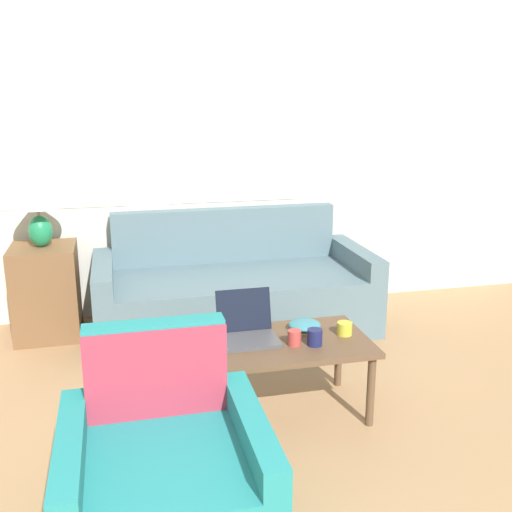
{
  "coord_description": "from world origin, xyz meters",
  "views": [
    {
      "loc": [
        -0.34,
        -0.68,
        1.75
      ],
      "look_at": [
        0.51,
        2.89,
        0.75
      ],
      "focal_mm": 42.0,
      "sensor_mm": 36.0,
      "label": 1
    }
  ],
  "objects_px": {
    "couch": "(234,293)",
    "cup_yellow": "(345,329)",
    "cup_navy": "(294,338)",
    "coffee_table": "(284,349)",
    "armchair": "(165,484)",
    "table_lamp": "(37,198)",
    "snack_bowl": "(305,325)",
    "laptop": "(247,329)",
    "cup_white": "(315,337)"
  },
  "relations": [
    {
      "from": "armchair",
      "to": "cup_yellow",
      "type": "bearing_deg",
      "value": 38.77
    },
    {
      "from": "couch",
      "to": "cup_navy",
      "type": "distance_m",
      "value": 1.43
    },
    {
      "from": "armchair",
      "to": "cup_yellow",
      "type": "xyz_separation_m",
      "value": [
        1.09,
        0.87,
        0.2
      ]
    },
    {
      "from": "couch",
      "to": "laptop",
      "type": "distance_m",
      "value": 1.3
    },
    {
      "from": "table_lamp",
      "to": "snack_bowl",
      "type": "height_order",
      "value": "table_lamp"
    },
    {
      "from": "armchair",
      "to": "cup_navy",
      "type": "relative_size",
      "value": 10.15
    },
    {
      "from": "table_lamp",
      "to": "cup_navy",
      "type": "height_order",
      "value": "table_lamp"
    },
    {
      "from": "armchair",
      "to": "snack_bowl",
      "type": "height_order",
      "value": "armchair"
    },
    {
      "from": "coffee_table",
      "to": "laptop",
      "type": "distance_m",
      "value": 0.23
    },
    {
      "from": "coffee_table",
      "to": "cup_white",
      "type": "distance_m",
      "value": 0.2
    },
    {
      "from": "coffee_table",
      "to": "cup_navy",
      "type": "bearing_deg",
      "value": -61.09
    },
    {
      "from": "table_lamp",
      "to": "cup_yellow",
      "type": "height_order",
      "value": "table_lamp"
    },
    {
      "from": "table_lamp",
      "to": "cup_white",
      "type": "xyz_separation_m",
      "value": [
        1.53,
        -1.57,
        -0.55
      ]
    },
    {
      "from": "cup_navy",
      "to": "cup_yellow",
      "type": "relative_size",
      "value": 0.98
    },
    {
      "from": "table_lamp",
      "to": "laptop",
      "type": "relative_size",
      "value": 1.67
    },
    {
      "from": "cup_navy",
      "to": "laptop",
      "type": "bearing_deg",
      "value": 147.41
    },
    {
      "from": "armchair",
      "to": "laptop",
      "type": "bearing_deg",
      "value": 60.17
    },
    {
      "from": "couch",
      "to": "laptop",
      "type": "relative_size",
      "value": 6.64
    },
    {
      "from": "couch",
      "to": "cup_yellow",
      "type": "xyz_separation_m",
      "value": [
        0.37,
        -1.34,
        0.2
      ]
    },
    {
      "from": "table_lamp",
      "to": "cup_navy",
      "type": "distance_m",
      "value": 2.18
    },
    {
      "from": "coffee_table",
      "to": "armchair",
      "type": "bearing_deg",
      "value": -130.21
    },
    {
      "from": "laptop",
      "to": "snack_bowl",
      "type": "height_order",
      "value": "laptop"
    },
    {
      "from": "armchair",
      "to": "cup_yellow",
      "type": "relative_size",
      "value": 9.94
    },
    {
      "from": "snack_bowl",
      "to": "couch",
      "type": "bearing_deg",
      "value": 98.1
    },
    {
      "from": "armchair",
      "to": "laptop",
      "type": "relative_size",
      "value": 2.72
    },
    {
      "from": "couch",
      "to": "coffee_table",
      "type": "height_order",
      "value": "couch"
    },
    {
      "from": "armchair",
      "to": "coffee_table",
      "type": "bearing_deg",
      "value": 49.79
    },
    {
      "from": "couch",
      "to": "armchair",
      "type": "xyz_separation_m",
      "value": [
        -0.72,
        -2.22,
        -0.0
      ]
    },
    {
      "from": "laptop",
      "to": "couch",
      "type": "bearing_deg",
      "value": 82.08
    },
    {
      "from": "couch",
      "to": "table_lamp",
      "type": "bearing_deg",
      "value": 174.5
    },
    {
      "from": "couch",
      "to": "cup_yellow",
      "type": "bearing_deg",
      "value": -74.66
    },
    {
      "from": "couch",
      "to": "snack_bowl",
      "type": "height_order",
      "value": "couch"
    },
    {
      "from": "laptop",
      "to": "coffee_table",
      "type": "bearing_deg",
      "value": -22.45
    },
    {
      "from": "cup_yellow",
      "to": "armchair",
      "type": "bearing_deg",
      "value": -141.23
    },
    {
      "from": "couch",
      "to": "cup_navy",
      "type": "relative_size",
      "value": 24.78
    },
    {
      "from": "cup_yellow",
      "to": "cup_navy",
      "type": "bearing_deg",
      "value": -167.3
    },
    {
      "from": "table_lamp",
      "to": "snack_bowl",
      "type": "xyz_separation_m",
      "value": [
        1.55,
        -1.35,
        -0.57
      ]
    },
    {
      "from": "armchair",
      "to": "coffee_table",
      "type": "height_order",
      "value": "armchair"
    },
    {
      "from": "armchair",
      "to": "cup_navy",
      "type": "height_order",
      "value": "armchair"
    },
    {
      "from": "cup_navy",
      "to": "cup_white",
      "type": "xyz_separation_m",
      "value": [
        0.11,
        -0.03,
        0.0
      ]
    },
    {
      "from": "coffee_table",
      "to": "cup_white",
      "type": "height_order",
      "value": "cup_white"
    },
    {
      "from": "table_lamp",
      "to": "cup_white",
      "type": "distance_m",
      "value": 2.27
    },
    {
      "from": "couch",
      "to": "coffee_table",
      "type": "relative_size",
      "value": 2.2
    },
    {
      "from": "cup_navy",
      "to": "armchair",
      "type": "bearing_deg",
      "value": -133.88
    },
    {
      "from": "laptop",
      "to": "cup_yellow",
      "type": "xyz_separation_m",
      "value": [
        0.54,
        -0.07,
        -0.02
      ]
    },
    {
      "from": "cup_navy",
      "to": "cup_yellow",
      "type": "distance_m",
      "value": 0.32
    },
    {
      "from": "laptop",
      "to": "cup_navy",
      "type": "xyz_separation_m",
      "value": [
        0.23,
        -0.15,
        -0.02
      ]
    },
    {
      "from": "table_lamp",
      "to": "cup_navy",
      "type": "xyz_separation_m",
      "value": [
        1.43,
        -1.55,
        -0.56
      ]
    },
    {
      "from": "cup_navy",
      "to": "cup_white",
      "type": "bearing_deg",
      "value": -14.81
    },
    {
      "from": "armchair",
      "to": "table_lamp",
      "type": "xyz_separation_m",
      "value": [
        -0.65,
        2.35,
        0.77
      ]
    }
  ]
}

